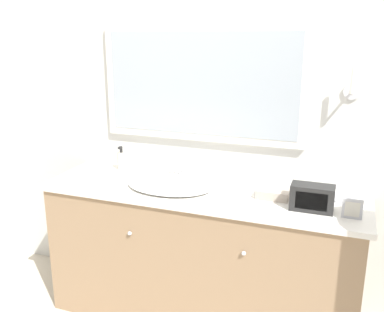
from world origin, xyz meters
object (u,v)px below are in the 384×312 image
appliance_box (312,198)px  picture_frame (352,209)px  soap_bottle (122,161)px  sink_basin (170,184)px

appliance_box → picture_frame: (0.20, -0.04, -0.02)m
appliance_box → soap_bottle: bearing=168.5°
picture_frame → soap_bottle: bearing=168.4°
appliance_box → picture_frame: size_ratio=2.13×
sink_basin → soap_bottle: 0.48m
sink_basin → appliance_box: sink_basin is taller
appliance_box → sink_basin: bearing=175.6°
sink_basin → soap_bottle: (-0.44, 0.19, 0.05)m
soap_bottle → appliance_box: bearing=-11.5°
sink_basin → picture_frame: 1.03m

